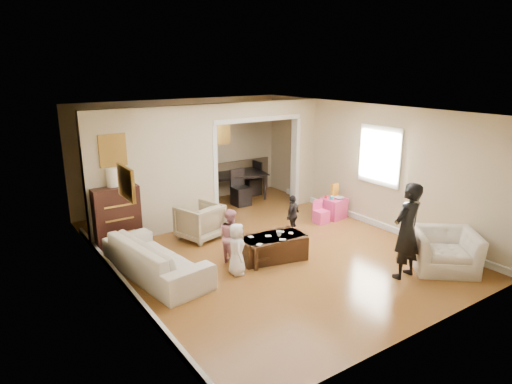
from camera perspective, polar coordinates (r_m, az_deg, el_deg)
floor at (r=8.63m, az=0.75°, el=-7.02°), size 7.00×7.00×0.00m
partition_left at (r=9.15m, az=-12.86°, el=2.46°), size 2.75×0.18×2.60m
partition_right at (r=11.09m, az=6.01°, el=5.07°), size 0.55×0.18×2.60m
partition_header at (r=10.11m, az=0.10°, el=10.56°), size 2.22×0.18×0.35m
window_pane at (r=9.68m, az=15.62°, el=4.51°), size 0.03×0.95×1.10m
framed_art_partition at (r=8.69m, az=-17.92°, el=5.10°), size 0.45×0.03×0.55m
framed_art_sofa_wall at (r=6.40m, az=-16.33°, el=1.14°), size 0.03×0.55×0.40m
framed_art_alcove at (r=11.58m, az=-4.50°, el=7.57°), size 0.45×0.03×0.55m
sofa at (r=7.57m, az=-12.72°, el=-8.18°), size 1.17×2.30×0.64m
armchair_back at (r=8.99m, az=-7.25°, el=-3.78°), size 0.95×0.97×0.71m
armchair_front at (r=8.25m, az=22.96°, el=-6.92°), size 1.38×1.37×0.68m
dresser at (r=8.93m, az=-17.54°, el=-2.95°), size 0.86×0.48×1.18m
table_lamp at (r=8.73m, az=-17.96°, el=1.84°), size 0.22×0.22×0.36m
potted_plant at (r=8.79m, az=-16.69°, el=1.82°), size 0.27×0.23×0.30m
coffee_table at (r=8.05m, az=2.17°, el=-7.12°), size 1.25×0.83×0.43m
coffee_cup at (r=7.97m, az=2.99°, el=-5.34°), size 0.12×0.12×0.09m
play_table at (r=10.30m, az=9.86°, el=-2.04°), size 0.55×0.55×0.47m
cereal_box at (r=10.34m, az=10.06°, el=0.23°), size 0.21×0.10×0.30m
cyan_cup at (r=10.12m, az=9.72°, el=-0.74°), size 0.08×0.08×0.08m
toy_block at (r=10.23m, az=8.98°, el=-0.62°), size 0.10×0.09×0.05m
play_bowl at (r=10.18m, az=10.60°, el=-0.77°), size 0.24×0.24×0.05m
dining_table at (r=11.59m, az=-3.63°, el=0.75°), size 2.16×1.52×0.69m
adult_person at (r=7.57m, az=18.78°, el=-4.74°), size 0.61×0.43×1.61m
child_kneel_a at (r=7.41m, az=-2.48°, el=-7.31°), size 0.43×0.51×0.89m
child_kneel_b at (r=7.82m, az=-3.28°, el=-5.66°), size 0.42×0.51×0.98m
child_toddler at (r=9.13m, az=4.74°, el=-2.96°), size 0.53×0.40×0.84m
craft_papers at (r=7.92m, az=2.16°, el=-5.82°), size 0.90×0.53×0.00m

